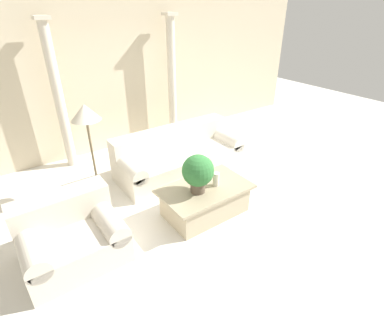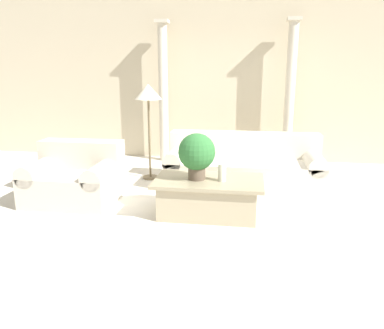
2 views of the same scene
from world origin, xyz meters
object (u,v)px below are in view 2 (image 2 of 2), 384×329
(floor_lamp, at_px, (148,97))
(coffee_table, at_px, (208,196))
(potted_plant, at_px, (197,153))
(sofa_long, at_px, (243,165))
(loveseat, at_px, (75,177))

(floor_lamp, bearing_deg, coffee_table, -51.99)
(floor_lamp, bearing_deg, potted_plant, -56.03)
(sofa_long, bearing_deg, loveseat, -155.04)
(potted_plant, bearing_deg, coffee_table, 5.16)
(coffee_table, relative_size, floor_lamp, 0.86)
(loveseat, xyz_separation_m, coffee_table, (1.86, -0.27, -0.10))
(sofa_long, distance_m, loveseat, 2.49)
(coffee_table, distance_m, potted_plant, 0.56)
(sofa_long, xyz_separation_m, loveseat, (-2.25, -1.05, 0.01))
(sofa_long, xyz_separation_m, coffee_table, (-0.40, -1.32, -0.08))
(loveseat, bearing_deg, floor_lamp, 57.41)
(coffee_table, bearing_deg, floor_lamp, 128.01)
(loveseat, height_order, coffee_table, loveseat)
(sofa_long, height_order, floor_lamp, floor_lamp)
(potted_plant, xyz_separation_m, floor_lamp, (-0.97, 1.44, 0.55))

